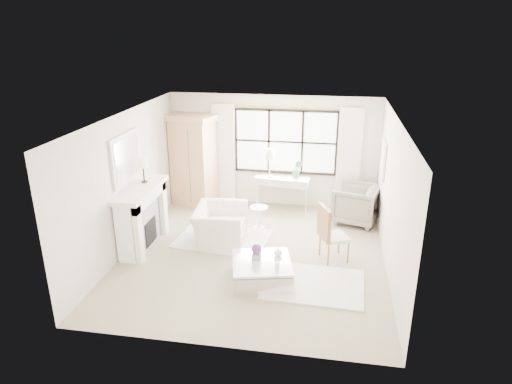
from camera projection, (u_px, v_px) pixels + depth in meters
floor at (254, 254)px, 8.92m from camera, size 5.50×5.50×0.00m
ceiling at (253, 117)px, 7.98m from camera, size 5.50×5.50×0.00m
wall_back at (273, 151)px, 10.99m from camera, size 5.00×0.00×5.00m
wall_front at (217, 262)px, 5.91m from camera, size 5.00×0.00×5.00m
wall_left at (127, 182)px, 8.84m from camera, size 0.00×5.50×5.50m
wall_right at (392, 198)px, 8.06m from camera, size 0.00×5.50×5.50m
window_pane at (286, 142)px, 10.84m from camera, size 2.40×0.02×1.50m
window_frame at (286, 142)px, 10.83m from camera, size 2.50×0.04×1.50m
curtain_rod at (286, 106)px, 10.48m from camera, size 3.30×0.04×0.04m
curtain_left at (224, 155)px, 11.13m from camera, size 0.55×0.10×2.47m
curtain_right at (349, 160)px, 10.66m from camera, size 0.55×0.10×2.47m
fireplace at (141, 216)px, 9.05m from camera, size 0.58×1.66×1.26m
mirror_frame at (126, 158)px, 8.67m from camera, size 0.05×1.15×0.95m
mirror_glass at (127, 158)px, 8.66m from camera, size 0.02×1.00×0.80m
art_frame at (383, 160)px, 9.57m from camera, size 0.04×0.62×0.82m
art_canvas at (382, 160)px, 9.57m from camera, size 0.01×0.52×0.72m
mantel_lamp at (143, 164)px, 8.98m from camera, size 0.22×0.22×0.51m
armoire at (193, 160)px, 11.06m from camera, size 1.28×1.00×2.24m
console_table at (282, 193)px, 11.01m from camera, size 1.34×0.58×0.80m
console_lamp at (270, 154)px, 10.71m from camera, size 0.28×0.28×0.69m
orchid_plant at (297, 169)px, 10.74m from camera, size 0.25×0.20×0.45m
side_table at (259, 214)px, 9.95m from camera, size 0.40×0.40×0.51m
rug_left at (223, 239)px, 9.53m from camera, size 1.98×1.49×0.03m
rug_right at (313, 284)px, 7.88m from camera, size 1.76×1.36×0.03m
club_armchair at (220, 225)px, 9.33m from camera, size 1.07×1.20×0.74m
wingback_chair at (356, 204)px, 10.25m from camera, size 1.16×1.14×0.86m
french_chair at (333, 244)px, 8.64m from camera, size 0.64×0.64×1.08m
coffee_table at (262, 271)px, 7.96m from camera, size 1.20×1.20×0.38m
planter_box at (257, 256)px, 7.95m from camera, size 0.15×0.15×0.11m
planter_flowers at (257, 249)px, 7.90m from camera, size 0.17×0.17×0.17m
pillar_candle at (277, 265)px, 7.64m from camera, size 0.08×0.08×0.12m
coffee_vase at (278, 252)px, 8.05m from camera, size 0.17×0.17×0.16m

